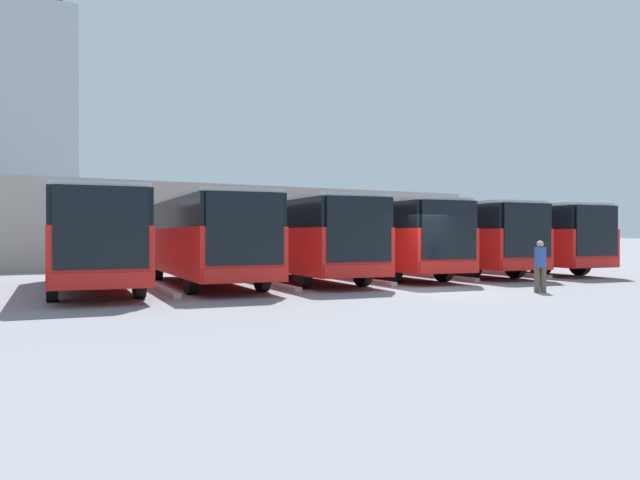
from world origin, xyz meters
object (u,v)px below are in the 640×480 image
object	(u,v)px
bus_1	(447,236)
bus_3	(299,236)
bus_4	(204,236)
pedestrian	(540,265)
bus_2	(377,236)
bus_0	(510,236)
bus_5	(90,236)

from	to	relation	value
bus_1	bus_3	size ratio (longest dim) A/B	1.00
bus_1	bus_4	distance (m)	11.73
pedestrian	bus_4	bearing A→B (deg)	-12.73
bus_4	bus_3	bearing A→B (deg)	-171.53
bus_2	bus_4	bearing A→B (deg)	9.40
bus_4	bus_1	bearing A→B (deg)	-171.47
bus_0	bus_5	bearing A→B (deg)	8.01
bus_3	bus_2	bearing A→B (deg)	-169.67
bus_2	bus_4	distance (m)	7.82
bus_0	bus_5	size ratio (longest dim) A/B	1.00
bus_2	pedestrian	bearing A→B (deg)	99.11
bus_0	bus_4	xyz separation A→B (m)	(15.63, 0.24, 0.00)
bus_1	bus_4	xyz separation A→B (m)	(11.72, 0.37, 0.00)
bus_2	bus_4	xyz separation A→B (m)	(7.82, 0.37, 0.00)
bus_5	pedestrian	bearing A→B (deg)	153.99
bus_4	pedestrian	bearing A→B (deg)	142.43
bus_1	bus_3	distance (m)	7.82
bus_2	pedestrian	world-z (taller)	bus_2
bus_0	bus_4	world-z (taller)	same
bus_0	bus_2	xyz separation A→B (m)	(7.82, -0.13, 0.00)
pedestrian	bus_0	bearing A→B (deg)	-100.76
bus_1	bus_5	world-z (taller)	same
bus_1	bus_5	xyz separation A→B (m)	(15.63, 0.58, 0.00)
bus_0	bus_3	distance (m)	11.72
bus_3	pedestrian	bearing A→B (deg)	124.49
bus_0	bus_2	distance (m)	7.82
pedestrian	bus_5	bearing A→B (deg)	-1.17
bus_1	bus_2	size ratio (longest dim) A/B	1.00
pedestrian	bus_3	bearing A→B (deg)	-30.67
bus_2	bus_3	distance (m)	3.92
bus_0	pedestrian	bearing A→B (deg)	54.40
bus_1	bus_3	world-z (taller)	same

